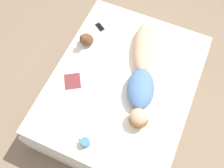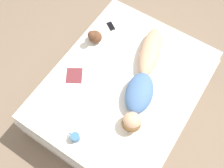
{
  "view_description": "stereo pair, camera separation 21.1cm",
  "coord_description": "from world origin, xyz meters",
  "px_view_note": "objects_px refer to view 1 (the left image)",
  "views": [
    {
      "loc": [
        -0.42,
        1.28,
        3.2
      ],
      "look_at": [
        0.09,
        0.11,
        0.64
      ],
      "focal_mm": 42.0,
      "sensor_mm": 36.0,
      "label": 1
    },
    {
      "loc": [
        -0.61,
        1.18,
        3.2
      ],
      "look_at": [
        0.09,
        0.11,
        0.64
      ],
      "focal_mm": 42.0,
      "sensor_mm": 36.0,
      "label": 2
    }
  ],
  "objects_px": {
    "open_magazine": "(84,80)",
    "cell_phone": "(100,27)",
    "person": "(142,75)",
    "coffee_mug": "(85,142)"
  },
  "relations": [
    {
      "from": "person",
      "to": "open_magazine",
      "type": "xyz_separation_m",
      "value": [
        0.58,
        0.27,
        -0.09
      ]
    },
    {
      "from": "person",
      "to": "cell_phone",
      "type": "xyz_separation_m",
      "value": [
        0.73,
        -0.48,
        -0.09
      ]
    },
    {
      "from": "person",
      "to": "coffee_mug",
      "type": "xyz_separation_m",
      "value": [
        0.24,
        0.91,
        -0.04
      ]
    },
    {
      "from": "coffee_mug",
      "to": "cell_phone",
      "type": "height_order",
      "value": "coffee_mug"
    },
    {
      "from": "open_magazine",
      "to": "cell_phone",
      "type": "distance_m",
      "value": 0.76
    },
    {
      "from": "person",
      "to": "coffee_mug",
      "type": "distance_m",
      "value": 0.94
    },
    {
      "from": "open_magazine",
      "to": "person",
      "type": "bearing_deg",
      "value": 172.98
    },
    {
      "from": "coffee_mug",
      "to": "open_magazine",
      "type": "bearing_deg",
      "value": -62.49
    },
    {
      "from": "cell_phone",
      "to": "open_magazine",
      "type": "bearing_deg",
      "value": 43.89
    },
    {
      "from": "open_magazine",
      "to": "cell_phone",
      "type": "height_order",
      "value": "same"
    }
  ]
}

